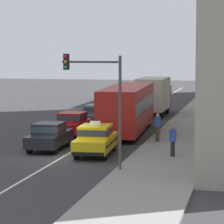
{
  "coord_description": "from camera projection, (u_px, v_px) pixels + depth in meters",
  "views": [
    {
      "loc": [
        9.82,
        -31.68,
        5.89
      ],
      "look_at": [
        0.2,
        11.75,
        1.3
      ],
      "focal_mm": 101.02,
      "sensor_mm": 36.0,
      "label": 1
    }
  ],
  "objects": [
    {
      "name": "sedan_left_nearest",
      "position": [
        49.0,
        135.0,
        36.15
      ],
      "size": [
        1.88,
        4.35,
        1.58
      ],
      "color": "black",
      "rests_on": "ground"
    },
    {
      "name": "sedan_left_third",
      "position": [
        97.0,
        114.0,
        47.3
      ],
      "size": [
        1.77,
        4.31,
        1.58
      ],
      "color": "black",
      "rests_on": "ground"
    },
    {
      "name": "lane_stripe_left_right",
      "position": [
        131.0,
        117.0,
        52.9
      ],
      "size": [
        0.14,
        80.0,
        0.01
      ],
      "primitive_type": "cube",
      "color": "silver",
      "rests_on": "ground"
    },
    {
      "name": "box_truck_right_third",
      "position": [
        154.0,
        95.0,
        54.46
      ],
      "size": [
        2.32,
        6.97,
        3.27
      ],
      "color": "black",
      "rests_on": "ground"
    },
    {
      "name": "fire_hydrant",
      "position": [
        158.0,
        131.0,
        40.05
      ],
      "size": [
        0.36,
        0.22,
        0.73
      ],
      "color": "red",
      "rests_on": "sidewalk_curb"
    },
    {
      "name": "bus_right_second",
      "position": [
        127.0,
        107.0,
        43.25
      ],
      "size": [
        3.1,
        11.32,
        3.22
      ],
      "color": "black",
      "rests_on": "ground"
    },
    {
      "name": "sidewalk_curb",
      "position": [
        192.0,
        126.0,
        46.84
      ],
      "size": [
        4.0,
        90.0,
        0.15
      ],
      "primitive_type": "cube",
      "color": "gray",
      "rests_on": "ground"
    },
    {
      "name": "pedestrian_near_crosswalk",
      "position": [
        158.0,
        127.0,
        38.51
      ],
      "size": [
        0.36,
        0.24,
        1.71
      ],
      "color": "#473828",
      "rests_on": "sidewalk_curb"
    },
    {
      "name": "pedestrian_mid_block",
      "position": [
        173.0,
        141.0,
        33.16
      ],
      "size": [
        0.36,
        0.24,
        1.63
      ],
      "color": "#23232D",
      "rests_on": "sidewalk_curb"
    },
    {
      "name": "traffic_light_pole",
      "position": [
        100.0,
        91.0,
        29.56
      ],
      "size": [
        2.87,
        0.33,
        5.58
      ],
      "color": "#47474C",
      "rests_on": "ground"
    },
    {
      "name": "sedan_left_second",
      "position": [
        73.0,
        123.0,
        41.93
      ],
      "size": [
        1.78,
        4.31,
        1.58
      ],
      "color": "black",
      "rests_on": "ground"
    },
    {
      "name": "taxi_right_nearest",
      "position": [
        96.0,
        139.0,
        34.41
      ],
      "size": [
        2.07,
        4.65,
        1.96
      ],
      "color": "black",
      "rests_on": "ground"
    },
    {
      "name": "ground_plane",
      "position": [
        61.0,
        158.0,
        33.48
      ],
      "size": [
        160.0,
        160.0,
        0.0
      ],
      "primitive_type": "plane",
      "color": "#353538"
    }
  ]
}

